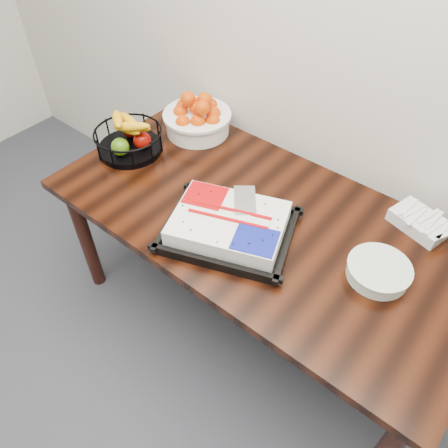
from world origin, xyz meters
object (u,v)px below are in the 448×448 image
Objects in this scene: tangerine_bowl at (197,115)px; plate_stack at (378,271)px; table at (259,230)px; cake_tray at (229,226)px; fruit_basket at (129,138)px.

plate_stack is at bearing -14.15° from tangerine_bowl.
table is 0.21m from cake_tray.
table is at bearing 2.62° from fruit_basket.
tangerine_bowl is 1.48× the size of plate_stack.
tangerine_bowl is (-0.57, 0.46, 0.05)m from cake_tray.
table is 5.56× the size of fruit_basket.
fruit_basket is 1.40× the size of plate_stack.
table is at bearing 77.04° from cake_tray.
cake_tray is 0.73m from fruit_basket.
tangerine_bowl is (-0.61, 0.30, 0.18)m from table.
fruit_basket is (-0.72, 0.13, 0.03)m from cake_tray.
tangerine_bowl is 1.16m from plate_stack.
tangerine_bowl reaches higher than fruit_basket.
cake_tray reaches higher than plate_stack.
tangerine_bowl is at bearing 141.31° from cake_tray.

